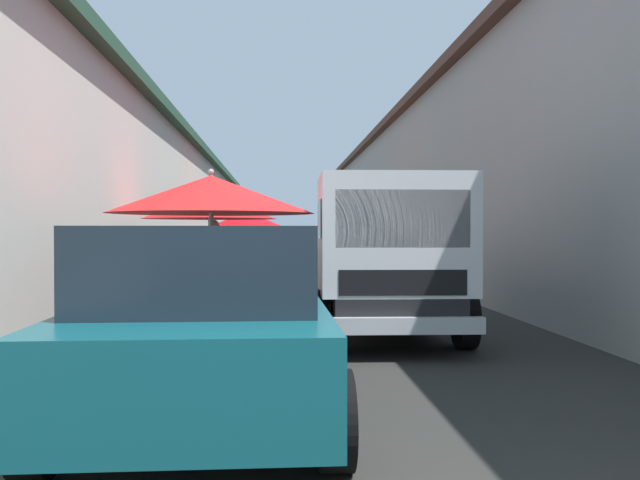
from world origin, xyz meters
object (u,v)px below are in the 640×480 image
at_px(fruit_stall_near_left, 246,227).
at_px(vendor_in_shade, 214,255).
at_px(fruit_stall_far_right, 215,215).
at_px(hatchback_car, 209,319).
at_px(fruit_stall_near_right, 210,218).
at_px(vendor_by_crates, 341,250).
at_px(fruit_stall_far_left, 364,218).
at_px(delivery_truck, 385,260).
at_px(parked_scooter, 239,278).

xyz_separation_m(fruit_stall_near_left, vendor_in_shade, (-7.69, 0.26, -0.61)).
xyz_separation_m(fruit_stall_far_right, hatchback_car, (-2.59, -0.20, -0.87)).
bearing_deg(fruit_stall_near_right, vendor_in_shade, 2.02).
distance_m(fruit_stall_far_right, hatchback_car, 2.74).
distance_m(fruit_stall_far_right, vendor_by_crates, 9.36).
bearing_deg(vendor_in_shade, fruit_stall_far_right, -174.42).
distance_m(fruit_stall_far_left, delivery_truck, 10.70).
bearing_deg(hatchback_car, fruit_stall_near_left, 1.73).
relative_size(fruit_stall_far_right, delivery_truck, 0.48).
height_order(hatchback_car, vendor_by_crates, vendor_by_crates).
distance_m(fruit_stall_near_right, parked_scooter, 2.13).
bearing_deg(parked_scooter, delivery_truck, -156.91).
bearing_deg(vendor_in_shade, hatchback_car, -174.77).
xyz_separation_m(fruit_stall_far_right, vendor_by_crates, (9.04, -2.33, -0.67)).
bearing_deg(vendor_by_crates, fruit_stall_near_right, 149.47).
bearing_deg(vendor_in_shade, fruit_stall_near_right, -177.98).
height_order(fruit_stall_far_right, hatchback_car, fruit_stall_far_right).
xyz_separation_m(fruit_stall_far_left, vendor_in_shade, (-5.93, 3.76, -0.85)).
distance_m(fruit_stall_far_right, fruit_stall_far_left, 11.87).
relative_size(fruit_stall_near_right, fruit_stall_near_left, 1.06).
bearing_deg(fruit_stall_far_left, fruit_stall_near_left, 63.33).
bearing_deg(fruit_stall_far_right, parked_scooter, 0.75).
height_order(fruit_stall_far_right, parked_scooter, fruit_stall_far_right).
height_order(fruit_stall_near_right, hatchback_car, fruit_stall_near_right).
xyz_separation_m(vendor_by_crates, vendor_in_shade, (-3.55, 2.86, 0.01)).
relative_size(fruit_stall_far_right, fruit_stall_far_left, 0.98).
distance_m(fruit_stall_near_right, vendor_in_shade, 1.42).
bearing_deg(delivery_truck, fruit_stall_near_left, 10.98).
height_order(delivery_truck, vendor_in_shade, delivery_truck).
relative_size(fruit_stall_near_right, fruit_stall_far_left, 0.99).
bearing_deg(fruit_stall_far_right, fruit_stall_near_left, 1.19).
relative_size(fruit_stall_near_right, parked_scooter, 1.45).
xyz_separation_m(fruit_stall_far_right, fruit_stall_near_right, (4.26, 0.49, 0.04)).
bearing_deg(hatchback_car, parked_scooter, 1.88).
bearing_deg(fruit_stall_far_left, fruit_stall_far_right, 164.25).
height_order(fruit_stall_near_right, parked_scooter, fruit_stall_near_right).
height_order(fruit_stall_near_right, vendor_by_crates, fruit_stall_near_right).
bearing_deg(fruit_stall_near_left, fruit_stall_far_left, -116.67).
relative_size(hatchback_car, parked_scooter, 2.36).
distance_m(fruit_stall_near_left, delivery_truck, 12.62).
distance_m(fruit_stall_far_left, parked_scooter, 6.51).
relative_size(fruit_stall_far_right, hatchback_car, 0.61).
xyz_separation_m(fruit_stall_near_left, delivery_truck, (-12.38, -2.40, -0.52)).
bearing_deg(fruit_stall_far_right, delivery_truck, -69.26).
bearing_deg(vendor_in_shade, delivery_truck, -150.41).
bearing_deg(fruit_stall_near_left, fruit_stall_near_right, 178.59).
distance_m(fruit_stall_far_left, hatchback_car, 14.38).
xyz_separation_m(fruit_stall_near_right, parked_scooter, (1.71, -0.42, -1.20)).
height_order(vendor_by_crates, parked_scooter, vendor_by_crates).
height_order(fruit_stall_near_right, vendor_in_shade, fruit_stall_near_right).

